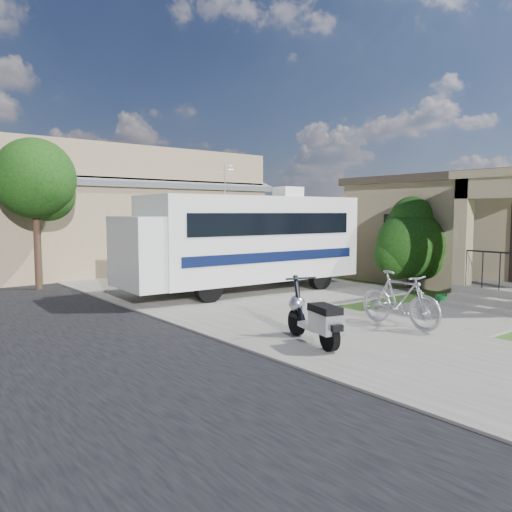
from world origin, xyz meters
TOP-DOWN VIEW (x-y plane):
  - ground at (0.00, 0.00)m, footprint 120.00×120.00m
  - sidewalk_slab at (-1.00, 10.00)m, footprint 4.00×80.00m
  - driveway_slab at (1.50, 4.50)m, footprint 7.00×6.00m
  - walk_slab at (3.00, -1.00)m, footprint 4.00×3.00m
  - house at (8.88, 1.43)m, footprint 9.47×7.80m
  - warehouse at (0.00, 13.97)m, footprint 12.50×8.40m
  - street_tree_a at (-3.70, 9.05)m, footprint 2.44×2.40m
  - motorhome at (0.76, 4.64)m, footprint 7.29×2.65m
  - shrub at (5.30, 2.12)m, footprint 2.32×2.21m
  - scooter at (-1.88, -0.90)m, footprint 0.82×1.69m
  - bicycle at (0.41, -1.00)m, footprint 0.53×1.85m
  - garden_hose at (3.65, -0.08)m, footprint 0.46×0.46m

SIDE VIEW (x-z plane):
  - ground at x=0.00m, z-range 0.00..0.00m
  - driveway_slab at x=1.50m, z-range 0.00..0.05m
  - walk_slab at x=3.00m, z-range 0.00..0.05m
  - sidewalk_slab at x=-1.00m, z-range 0.00..0.06m
  - garden_hose at x=3.65m, z-range 0.00..0.21m
  - scooter at x=-1.88m, z-range -0.06..1.07m
  - bicycle at x=0.41m, z-range 0.00..1.11m
  - shrub at x=5.30m, z-range 0.03..2.88m
  - motorhome at x=0.76m, z-range -0.26..3.42m
  - house at x=8.88m, z-range 0.00..3.55m
  - warehouse at x=0.00m, z-range -0.53..4.51m
  - street_tree_a at x=-3.70m, z-range 0.96..5.54m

